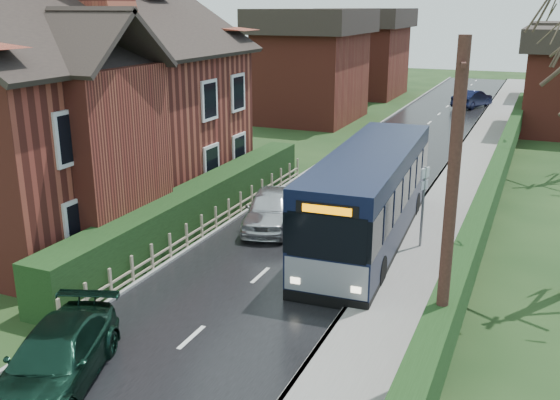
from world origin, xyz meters
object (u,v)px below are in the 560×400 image
at_px(car_silver, 270,209).
at_px(telegraph_pole, 450,220).
at_px(car_green, 56,359).
at_px(bus_stop_sign, 423,196).
at_px(brick_house, 77,101).
at_px(bus, 369,198).

xyz_separation_m(car_silver, telegraph_pole, (7.30, -7.55, 2.97)).
bearing_deg(car_silver, car_green, -105.40).
bearing_deg(car_silver, bus_stop_sign, -16.06).
relative_size(brick_house, bus_stop_sign, 5.12).
bearing_deg(car_green, telegraph_pole, 5.43).
relative_size(bus, car_silver, 2.60).
relative_size(bus, telegraph_pole, 1.47).
height_order(car_silver, car_green, car_silver).
relative_size(bus, bus_stop_sign, 3.74).
height_order(bus, car_green, bus).
bearing_deg(brick_house, bus, 6.47).
height_order(car_green, telegraph_pole, telegraph_pole).
bearing_deg(car_green, bus_stop_sign, 43.45).
xyz_separation_m(car_green, telegraph_pole, (7.40, 3.39, 3.04)).
height_order(bus, telegraph_pole, telegraph_pole).
height_order(car_silver, telegraph_pole, telegraph_pole).
distance_m(brick_house, telegraph_pole, 15.82).
bearing_deg(bus_stop_sign, brick_house, -152.62).
distance_m(car_green, bus_stop_sign, 12.25).
bearing_deg(telegraph_pole, brick_house, 146.99).
relative_size(brick_house, car_green, 3.37).
xyz_separation_m(brick_house, telegraph_pole, (14.53, -6.21, -0.71)).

